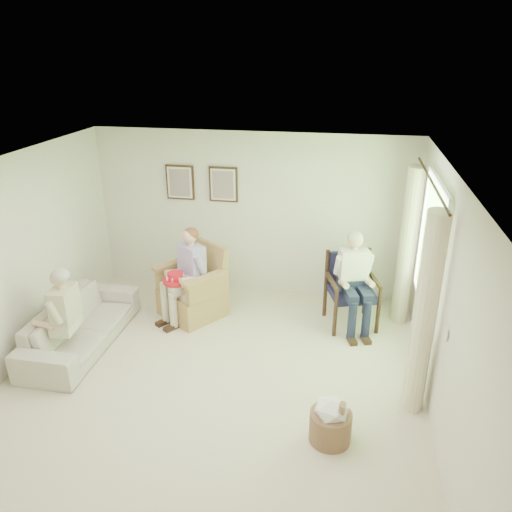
% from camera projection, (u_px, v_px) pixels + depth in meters
% --- Properties ---
extents(floor, '(5.50, 5.50, 0.00)m').
position_uv_depth(floor, '(208.00, 392.00, 5.87)').
color(floor, beige).
rests_on(floor, ground).
extents(back_wall, '(5.00, 0.04, 2.60)m').
position_uv_depth(back_wall, '(252.00, 215.00, 7.85)').
color(back_wall, silver).
rests_on(back_wall, ground).
extents(front_wall, '(5.00, 0.04, 2.60)m').
position_uv_depth(front_wall, '(71.00, 510.00, 2.87)').
color(front_wall, silver).
rests_on(front_wall, ground).
extents(right_wall, '(0.04, 5.50, 2.60)m').
position_uv_depth(right_wall, '(447.00, 315.00, 4.94)').
color(right_wall, silver).
rests_on(right_wall, ground).
extents(ceiling, '(5.00, 5.50, 0.02)m').
position_uv_depth(ceiling, '(198.00, 175.00, 4.85)').
color(ceiling, white).
rests_on(ceiling, back_wall).
extents(window, '(0.13, 2.50, 1.63)m').
position_uv_depth(window, '(431.00, 245.00, 5.92)').
color(window, '#2D6B23').
rests_on(window, right_wall).
extents(curtain_left, '(0.34, 0.34, 2.30)m').
position_uv_depth(curtain_left, '(424.00, 316.00, 5.23)').
color(curtain_left, beige).
rests_on(curtain_left, ground).
extents(curtain_right, '(0.34, 0.34, 2.30)m').
position_uv_depth(curtain_right, '(407.00, 247.00, 7.00)').
color(curtain_right, beige).
rests_on(curtain_right, ground).
extents(framed_print_left, '(0.45, 0.05, 0.55)m').
position_uv_depth(framed_print_left, '(180.00, 182.00, 7.82)').
color(framed_print_left, '#382114').
rests_on(framed_print_left, back_wall).
extents(framed_print_right, '(0.45, 0.05, 0.55)m').
position_uv_depth(framed_print_right, '(223.00, 185.00, 7.70)').
color(framed_print_right, '#382114').
rests_on(framed_print_right, back_wall).
extents(wicker_armchair, '(0.84, 0.83, 1.07)m').
position_uv_depth(wicker_armchair, '(193.00, 293.00, 7.47)').
color(wicker_armchair, tan).
rests_on(wicker_armchair, ground).
extents(wood_armchair, '(0.67, 0.63, 1.03)m').
position_uv_depth(wood_armchair, '(352.00, 286.00, 7.17)').
color(wood_armchair, black).
rests_on(wood_armchair, ground).
extents(sofa, '(2.05, 0.80, 0.60)m').
position_uv_depth(sofa, '(81.00, 325.00, 6.70)').
color(sofa, beige).
rests_on(sofa, ground).
extents(person_wicker, '(0.40, 0.63, 1.36)m').
position_uv_depth(person_wicker, '(189.00, 269.00, 7.16)').
color(person_wicker, beige).
rests_on(person_wicker, ground).
extents(person_dark, '(0.40, 0.63, 1.40)m').
position_uv_depth(person_dark, '(353.00, 275.00, 6.92)').
color(person_dark, '#191D37').
rests_on(person_dark, ground).
extents(person_sofa, '(0.42, 0.62, 1.26)m').
position_uv_depth(person_sofa, '(60.00, 312.00, 6.18)').
color(person_sofa, beige).
rests_on(person_sofa, ground).
extents(red_hat, '(0.37, 0.37, 0.14)m').
position_uv_depth(red_hat, '(175.00, 279.00, 7.08)').
color(red_hat, red).
rests_on(red_hat, person_wicker).
extents(hatbox, '(0.55, 0.55, 0.64)m').
position_uv_depth(hatbox, '(331.00, 420.00, 5.07)').
color(hatbox, tan).
rests_on(hatbox, ground).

